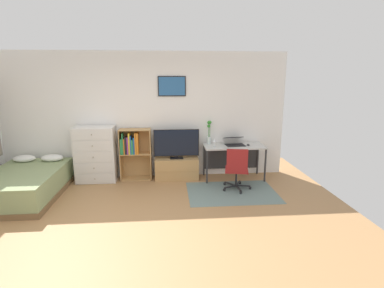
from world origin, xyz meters
TOP-DOWN VIEW (x-y plane):
  - ground_plane at (0.00, 0.00)m, footprint 7.20×7.20m
  - wall_back_with_posters at (0.00, 2.43)m, footprint 6.12×0.09m
  - area_rug at (1.70, 1.28)m, footprint 1.70×1.20m
  - bed at (-2.17, 1.41)m, footprint 1.27×1.92m
  - dresser at (-1.03, 2.15)m, footprint 0.82×0.46m
  - bookshelf at (-0.26, 2.22)m, footprint 0.66×0.30m
  - tv_stand at (0.66, 2.17)m, footprint 0.93×0.41m
  - television at (0.66, 2.15)m, footprint 0.96×0.16m
  - desk at (1.90, 2.15)m, footprint 1.29×0.59m
  - office_chair at (1.80, 1.38)m, footprint 0.58×0.57m
  - laptop at (1.91, 2.16)m, footprint 0.44×0.47m
  - computer_mouse at (2.20, 2.04)m, footprint 0.06×0.10m
  - bamboo_vase at (1.38, 2.28)m, footprint 0.10×0.09m
  - wine_glass at (1.46, 1.98)m, footprint 0.07×0.07m

SIDE VIEW (x-z plane):
  - ground_plane at x=0.00m, z-range 0.00..0.00m
  - area_rug at x=1.70m, z-range 0.00..0.01m
  - tv_stand at x=0.66m, z-range 0.00..0.46m
  - bed at x=-2.17m, z-range -0.06..0.56m
  - office_chair at x=1.80m, z-range 0.03..0.89m
  - dresser at x=-1.03m, z-range 0.00..1.18m
  - desk at x=1.90m, z-range 0.23..0.97m
  - bookshelf at x=-0.26m, z-range 0.11..1.21m
  - computer_mouse at x=2.20m, z-range 0.74..0.77m
  - television at x=0.66m, z-range 0.47..1.10m
  - laptop at x=1.91m, z-range 0.72..0.90m
  - wine_glass at x=1.46m, z-range 0.78..0.96m
  - bamboo_vase at x=1.38m, z-range 0.73..1.24m
  - wall_back_with_posters at x=0.00m, z-range 0.00..2.70m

